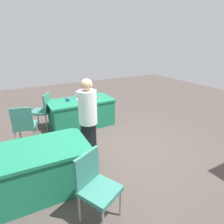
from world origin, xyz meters
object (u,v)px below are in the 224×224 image
Objects in this scene: chair_tucked_right at (24,124)px; scissors_red at (97,97)px; chair_aisle at (43,109)px; laptop_silver at (82,97)px; table_mid_left at (40,169)px; chair_tucked_left at (95,184)px; yarn_ball at (68,99)px; table_foreground at (81,113)px; person_attendee_standing at (88,117)px.

chair_tucked_right reaches higher than scissors_red.
chair_aisle reaches higher than scissors_red.
chair_tucked_right is 2.75× the size of laptop_silver.
laptop_silver is at bearing -125.52° from table_mid_left.
laptop_silver is (-0.96, -3.00, 0.23)m from chair_tucked_left.
chair_aisle reaches higher than yarn_ball.
chair_aisle is 2.72× the size of laptop_silver.
laptop_silver is at bearing -69.19° from chair_aisle.
scissors_red is at bearing -176.65° from table_foreground.
person_attendee_standing reaches higher than chair_aisle.
person_attendee_standing is at bearing 24.16° from scissors_red.
person_attendee_standing is (0.44, 1.61, 0.53)m from table_foreground.
chair_aisle is at bearing -3.61° from laptop_silver.
laptop_silver is at bearing -46.52° from scissors_red.
yarn_ball is 0.84m from scissors_red.
table_mid_left is 13.70× the size of yarn_ball.
table_mid_left is at bearing 54.43° from table_foreground.
chair_tucked_left is 0.98× the size of chair_tucked_right.
laptop_silver is (-0.08, -0.11, 0.41)m from table_foreground.
yarn_ball is at bearing -126.69° from chair_tucked_left.
scissors_red is at bearing 176.55° from laptop_silver.
table_mid_left is 0.96× the size of person_attendee_standing.
chair_tucked_right is (1.47, 0.51, 0.19)m from table_foreground.
yarn_ball is at bearing -13.51° from table_foreground.
chair_aisle is at bearing -115.12° from chair_tucked_left.
chair_tucked_right is 8.51× the size of yarn_ball.
chair_tucked_left reaches higher than yarn_ball.
chair_tucked_right reaches higher than table_mid_left.
table_foreground is 1.00m from chair_aisle.
yarn_ball is (-0.55, -2.97, 0.25)m from chair_tucked_left.
yarn_ball is (-1.10, -2.07, 0.42)m from table_mid_left.
person_attendee_standing reaches higher than chair_tucked_right.
table_foreground is at bearing -125.57° from table_mid_left.
chair_tucked_right reaches higher than laptop_silver.
table_foreground is 1.57m from chair_tucked_right.
chair_tucked_right is 1.01× the size of chair_aisle.
table_foreground is 3.02m from chair_tucked_left.
table_foreground is 0.54m from yarn_ball.
chair_tucked_left is at bearing 79.51° from laptop_silver.
table_foreground is 1.10× the size of table_mid_left.
table_foreground is at bearing 34.40° from chair_tucked_right.
person_attendee_standing reaches higher than laptop_silver.
laptop_silver is (-1.01, 0.19, 0.23)m from chair_aisle.
chair_tucked_left is at bearing -147.39° from chair_aisle.
chair_tucked_right is at bearing -102.16° from chair_tucked_left.
chair_tucked_right is at bearing 19.13° from table_foreground.
table_mid_left is 2.83m from scissors_red.
chair_tucked_right is 1.68m from laptop_silver.
chair_aisle reaches higher than laptop_silver.
table_mid_left is at bearing -160.47° from chair_aisle.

